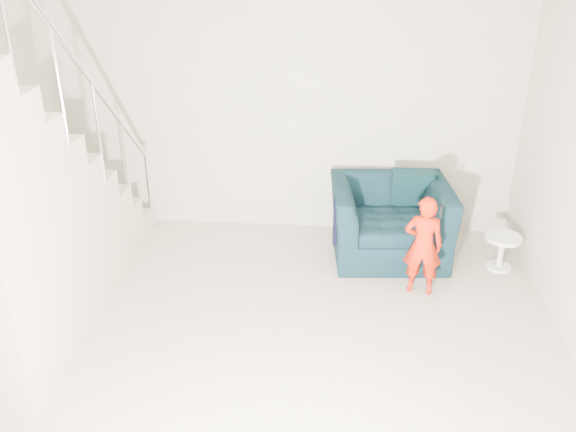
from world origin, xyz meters
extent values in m
plane|color=tan|center=(0.00, 0.00, 0.00)|extent=(5.50, 5.50, 0.00)
plane|color=silver|center=(0.00, 0.00, 2.70)|extent=(5.50, 5.50, 0.00)
plane|color=#A29784|center=(0.00, 2.75, 1.35)|extent=(5.00, 0.00, 5.00)
imported|color=black|center=(1.14, 2.15, 0.39)|extent=(1.27, 1.13, 0.78)
imported|color=#A52505|center=(1.38, 1.42, 0.49)|extent=(0.39, 0.28, 0.98)
cylinder|color=silver|center=(2.25, 1.93, 0.34)|extent=(0.36, 0.36, 0.04)
cylinder|color=silver|center=(2.25, 1.93, 0.16)|extent=(0.05, 0.05, 0.33)
cylinder|color=silver|center=(2.25, 1.93, 0.01)|extent=(0.25, 0.25, 0.03)
cube|color=#ADA089|center=(-2.00, 2.35, 0.14)|extent=(1.00, 0.30, 0.27)
cube|color=#ADA089|center=(-2.00, 2.05, 0.27)|extent=(1.00, 0.30, 0.54)
cube|color=#ADA089|center=(-2.00, 1.75, 0.41)|extent=(1.00, 0.30, 0.81)
cube|color=#ADA089|center=(-2.00, 1.45, 0.54)|extent=(1.00, 0.30, 1.08)
cube|color=#ADA089|center=(-2.00, 1.15, 0.68)|extent=(1.00, 0.30, 1.35)
cube|color=#ADA089|center=(-2.00, 0.85, 0.81)|extent=(1.00, 0.30, 1.62)
cube|color=#ADA089|center=(-2.00, 0.55, 0.95)|extent=(1.00, 0.30, 1.89)
cylinder|color=silver|center=(-1.50, 1.00, 2.25)|extent=(0.04, 3.03, 2.73)
cylinder|color=silver|center=(-1.50, 2.50, 0.50)|extent=(0.04, 0.04, 1.00)
cube|color=black|center=(1.39, 2.46, 0.63)|extent=(0.46, 0.22, 0.45)
cube|color=black|center=(0.57, 2.04, 0.49)|extent=(0.04, 0.44, 0.50)
cube|color=black|center=(1.51, 1.40, 0.85)|extent=(0.04, 0.05, 0.10)
camera|label=1|loc=(0.52, -3.61, 3.14)|focal=38.00mm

